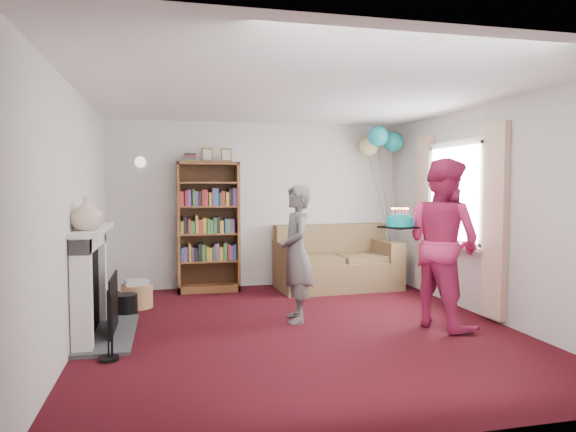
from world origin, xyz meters
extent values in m
plane|color=black|center=(0.00, 0.00, 0.00)|extent=(5.00, 5.00, 0.00)
cube|color=silver|center=(0.00, 2.51, 1.25)|extent=(4.50, 0.02, 2.50)
cube|color=silver|center=(-2.26, 0.00, 1.25)|extent=(0.02, 5.00, 2.50)
cube|color=silver|center=(2.26, 0.00, 1.25)|extent=(0.02, 5.00, 2.50)
cube|color=white|center=(0.00, 0.00, 2.50)|extent=(4.50, 5.00, 0.01)
cube|color=#3F3F42|center=(-2.00, 0.20, 0.02)|extent=(0.55, 1.40, 0.04)
cube|color=white|center=(-2.15, -0.35, 0.53)|extent=(0.18, 0.14, 1.06)
cube|color=white|center=(-2.15, 0.75, 0.53)|extent=(0.18, 0.14, 1.06)
cube|color=white|center=(-2.15, 0.20, 1.00)|extent=(0.18, 1.24, 0.16)
cube|color=white|center=(-2.12, 0.20, 1.10)|extent=(0.28, 1.35, 0.05)
cube|color=black|center=(-2.17, 0.20, 0.48)|extent=(0.10, 0.80, 0.86)
cube|color=black|center=(-1.93, 0.20, 0.33)|extent=(0.02, 0.70, 0.60)
cylinder|color=black|center=(-1.90, -0.58, 0.32)|extent=(0.18, 0.18, 0.64)
cylinder|color=black|center=(-1.87, 1.00, 0.13)|extent=(0.26, 0.26, 0.26)
cube|color=white|center=(2.21, 0.60, 2.08)|extent=(0.08, 1.30, 0.08)
cube|color=white|center=(2.21, 0.60, 0.82)|extent=(0.08, 1.30, 0.08)
cube|color=white|center=(2.24, 0.60, 1.45)|extent=(0.01, 1.15, 1.20)
cube|color=white|center=(2.18, 0.60, 0.79)|extent=(0.14, 1.32, 0.04)
cube|color=beige|center=(2.20, -0.22, 1.15)|extent=(0.07, 0.38, 2.20)
cube|color=beige|center=(2.20, 1.42, 1.15)|extent=(0.07, 0.38, 2.20)
cylinder|color=gold|center=(-1.75, 2.45, 1.90)|extent=(0.04, 0.12, 0.04)
sphere|color=white|center=(-1.75, 2.36, 1.88)|extent=(0.16, 0.16, 0.16)
cube|color=#472B14|center=(-0.80, 2.46, 0.94)|extent=(0.89, 0.04, 1.89)
cube|color=brown|center=(-1.23, 2.27, 0.94)|extent=(0.04, 0.42, 1.89)
cube|color=brown|center=(-0.38, 2.27, 0.94)|extent=(0.04, 0.42, 1.89)
cube|color=brown|center=(-0.80, 2.27, 1.87)|extent=(0.89, 0.42, 0.04)
cube|color=brown|center=(-0.80, 2.27, 0.05)|extent=(0.89, 0.42, 0.10)
cube|color=brown|center=(-0.80, 2.27, 0.45)|extent=(0.81, 0.38, 0.03)
cube|color=brown|center=(-0.80, 2.27, 0.84)|extent=(0.81, 0.38, 0.02)
cube|color=brown|center=(-0.80, 2.27, 1.24)|extent=(0.81, 0.38, 0.02)
cube|color=brown|center=(-0.80, 2.27, 1.59)|extent=(0.81, 0.38, 0.02)
cube|color=maroon|center=(-1.05, 2.25, 1.95)|extent=(0.16, 0.22, 0.12)
cube|color=brown|center=(-0.80, 2.32, 2.00)|extent=(0.16, 0.02, 0.20)
cube|color=brown|center=(-0.53, 2.32, 2.00)|extent=(0.16, 0.02, 0.20)
cube|color=brown|center=(1.09, 2.00, 0.21)|extent=(1.78, 0.94, 0.42)
cube|color=brown|center=(1.09, 2.35, 0.58)|extent=(1.78, 0.24, 0.73)
cube|color=brown|center=(0.32, 2.00, 0.42)|extent=(0.24, 0.89, 0.58)
cube|color=brown|center=(1.86, 2.00, 0.42)|extent=(0.24, 0.89, 0.58)
cube|color=brown|center=(0.70, 1.92, 0.45)|extent=(0.75, 0.64, 0.12)
cube|color=brown|center=(1.49, 1.92, 0.45)|extent=(0.75, 0.64, 0.12)
cylinder|color=#A8774E|center=(-1.77, 1.42, 0.15)|extent=(0.39, 0.39, 0.30)
cube|color=beige|center=(-1.77, 1.42, 0.33)|extent=(0.28, 0.22, 0.06)
imported|color=black|center=(0.04, 0.34, 0.78)|extent=(0.42, 0.60, 1.56)
imported|color=#B52455|center=(1.55, -0.23, 0.92)|extent=(0.95, 1.07, 1.84)
cube|color=black|center=(1.10, -0.10, 1.09)|extent=(0.35, 0.35, 0.02)
cylinder|color=#0EA1A4|center=(1.10, -0.10, 1.15)|extent=(0.29, 0.29, 0.10)
cylinder|color=#0EA1A4|center=(1.10, -0.10, 1.21)|extent=(0.21, 0.21, 0.04)
cylinder|color=pink|center=(1.19, -0.10, 1.25)|extent=(0.01, 0.01, 0.09)
sphere|color=orange|center=(1.19, -0.10, 1.30)|extent=(0.02, 0.02, 0.02)
cylinder|color=pink|center=(1.18, -0.07, 1.25)|extent=(0.01, 0.01, 0.09)
sphere|color=orange|center=(1.18, -0.07, 1.30)|extent=(0.02, 0.02, 0.02)
cylinder|color=pink|center=(1.16, -0.04, 1.25)|extent=(0.01, 0.01, 0.09)
sphere|color=orange|center=(1.16, -0.04, 1.30)|extent=(0.02, 0.02, 0.02)
cylinder|color=pink|center=(1.14, -0.02, 1.25)|extent=(0.01, 0.01, 0.09)
sphere|color=orange|center=(1.14, -0.02, 1.30)|extent=(0.02, 0.02, 0.02)
cylinder|color=pink|center=(1.10, -0.01, 1.25)|extent=(0.01, 0.01, 0.09)
sphere|color=orange|center=(1.10, -0.01, 1.30)|extent=(0.02, 0.02, 0.02)
cylinder|color=pink|center=(1.07, -0.02, 1.25)|extent=(0.01, 0.01, 0.09)
sphere|color=orange|center=(1.07, -0.02, 1.30)|extent=(0.02, 0.02, 0.02)
cylinder|color=pink|center=(1.04, -0.04, 1.25)|extent=(0.01, 0.01, 0.09)
sphere|color=orange|center=(1.04, -0.04, 1.30)|extent=(0.02, 0.02, 0.02)
cylinder|color=pink|center=(1.02, -0.07, 1.25)|extent=(0.01, 0.01, 0.09)
sphere|color=orange|center=(1.02, -0.07, 1.30)|extent=(0.02, 0.02, 0.02)
cylinder|color=pink|center=(1.02, -0.10, 1.25)|extent=(0.01, 0.01, 0.09)
sphere|color=orange|center=(1.02, -0.10, 1.30)|extent=(0.02, 0.02, 0.02)
cylinder|color=pink|center=(1.02, -0.13, 1.25)|extent=(0.01, 0.01, 0.09)
sphere|color=orange|center=(1.02, -0.13, 1.30)|extent=(0.02, 0.02, 0.02)
cylinder|color=pink|center=(1.04, -0.16, 1.25)|extent=(0.01, 0.01, 0.09)
sphere|color=orange|center=(1.04, -0.16, 1.30)|extent=(0.02, 0.02, 0.02)
cylinder|color=pink|center=(1.07, -0.18, 1.25)|extent=(0.01, 0.01, 0.09)
sphere|color=orange|center=(1.07, -0.18, 1.30)|extent=(0.02, 0.02, 0.02)
cylinder|color=pink|center=(1.10, -0.19, 1.25)|extent=(0.01, 0.01, 0.09)
sphere|color=orange|center=(1.10, -0.19, 1.30)|extent=(0.02, 0.02, 0.02)
cylinder|color=pink|center=(1.14, -0.18, 1.25)|extent=(0.01, 0.01, 0.09)
sphere|color=orange|center=(1.14, -0.18, 1.30)|extent=(0.02, 0.02, 0.02)
cylinder|color=pink|center=(1.16, -0.16, 1.25)|extent=(0.01, 0.01, 0.09)
sphere|color=orange|center=(1.16, -0.16, 1.30)|extent=(0.02, 0.02, 0.02)
cylinder|color=pink|center=(1.18, -0.13, 1.25)|extent=(0.01, 0.01, 0.09)
sphere|color=orange|center=(1.18, -0.13, 1.30)|extent=(0.02, 0.02, 0.02)
sphere|color=#3F3F3F|center=(1.86, 1.80, 0.69)|extent=(0.02, 0.02, 0.02)
sphere|color=teal|center=(2.03, 2.10, 2.22)|extent=(0.31, 0.31, 0.31)
sphere|color=#E9D98E|center=(1.70, 2.29, 2.16)|extent=(0.31, 0.31, 0.31)
sphere|color=teal|center=(1.70, 1.91, 2.28)|extent=(0.31, 0.31, 0.31)
imported|color=beige|center=(-2.12, -0.15, 1.28)|extent=(0.32, 0.32, 0.32)
camera|label=1|loc=(-1.36, -5.28, 1.55)|focal=32.00mm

